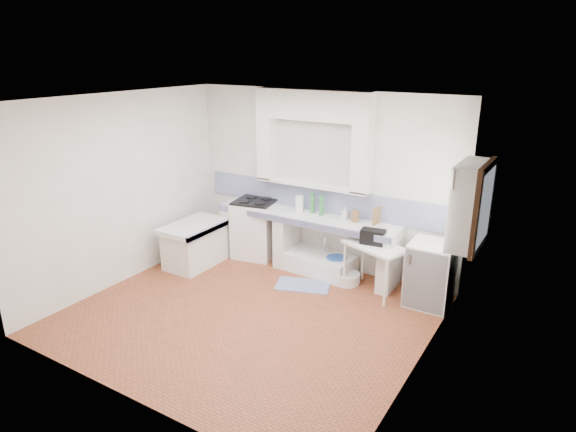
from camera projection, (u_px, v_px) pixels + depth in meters
The scene contains 36 objects.
floor at pixel (249, 314), 6.64m from camera, with size 4.50×4.50×0.00m, color #974829.
ceiling at pixel (243, 100), 5.76m from camera, with size 4.50×4.50×0.00m, color white.
wall_back at pixel (321, 181), 7.82m from camera, with size 4.50×4.50×0.00m, color white.
wall_front at pixel (119, 273), 4.58m from camera, with size 4.50×4.50×0.00m, color white.
wall_left at pixel (122, 190), 7.31m from camera, with size 4.50×4.50×0.00m, color white.
wall_right at pixel (425, 251), 5.09m from camera, with size 4.50×4.50×0.00m, color white.
alcove_mass at pixel (313, 105), 7.40m from camera, with size 1.90×0.25×0.45m, color white.
window_frame at pixel (471, 205), 5.91m from camera, with size 0.35×0.86×1.06m, color #392212.
lace_valance at pixel (462, 172), 5.86m from camera, with size 0.01×0.84×0.24m, color white.
counter_slab at pixel (306, 217), 7.80m from camera, with size 3.00×0.60×0.08m, color white.
counter_lip at pixel (297, 222), 7.57m from camera, with size 3.00×0.04×0.10m, color navy.
counter_pier_left at pixel (235, 229), 8.63m from camera, with size 0.20×0.55×0.82m, color white.
counter_pier_mid at pixel (287, 240), 8.11m from camera, with size 0.20×0.55×0.82m, color white.
counter_pier_right at pixel (389, 263), 7.25m from camera, with size 0.20×0.55×0.82m, color white.
peninsula_top at pixel (195, 226), 8.00m from camera, with size 0.70×1.10×0.08m, color white.
peninsula_base at pixel (196, 246), 8.11m from camera, with size 0.60×1.00×0.62m, color white.
peninsula_lip at pixel (210, 230), 7.84m from camera, with size 0.04×1.10×0.10m, color navy.
backsplash at pixel (320, 199), 7.90m from camera, with size 4.27×0.03×0.40m, color navy.
stove at pixel (256, 229), 8.42m from camera, with size 0.67×0.65×0.95m, color white.
sink at pixel (318, 264), 7.90m from camera, with size 1.10×0.60×0.26m, color white.
side_table at pixel (374, 269), 7.15m from camera, with size 0.88×0.49×0.04m, color white.
fridge at pixel (430, 274), 6.79m from camera, with size 0.58×0.58×0.90m, color white.
bucket_red at pixel (297, 260), 7.99m from camera, with size 0.31×0.31×0.29m, color #B92136.
bucket_orange at pixel (312, 263), 7.91m from camera, with size 0.31×0.31×0.28m, color orange.
bucket_blue at pixel (336, 266), 7.75m from camera, with size 0.32×0.32×0.30m, color blue.
basin_white at pixel (347, 278), 7.52m from camera, with size 0.40×0.40×0.16m, color white.
water_bottle_a at pixel (311, 257), 8.14m from camera, with size 0.08×0.08×0.29m, color silver.
water_bottle_b at pixel (327, 260), 7.99m from camera, with size 0.08×0.08×0.31m, color silver.
black_bag at pixel (373, 237), 7.04m from camera, with size 0.34×0.19×0.21m, color black.
green_bottle_a at pixel (313, 203), 7.84m from camera, with size 0.07×0.07×0.32m, color #317A3B.
green_bottle_b at pixel (322, 205), 7.73m from camera, with size 0.07×0.07×0.33m, color #317A3B.
knife_block at pixel (355, 216), 7.45m from camera, with size 0.09×0.07×0.18m, color brown.
cutting_board at pixel (376, 216), 7.32m from camera, with size 0.02×0.19×0.27m, color brown.
paper_towel at pixel (299, 204), 7.92m from camera, with size 0.13×0.13×0.26m, color white.
soap_bottle at pixel (345, 213), 7.58m from camera, with size 0.09×0.09×0.20m, color white.
rug at pixel (303, 285), 7.45m from camera, with size 0.80×0.46×0.01m, color #2F3D93.
Camera 1 is at (3.51, -4.76, 3.34)m, focal length 31.08 mm.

